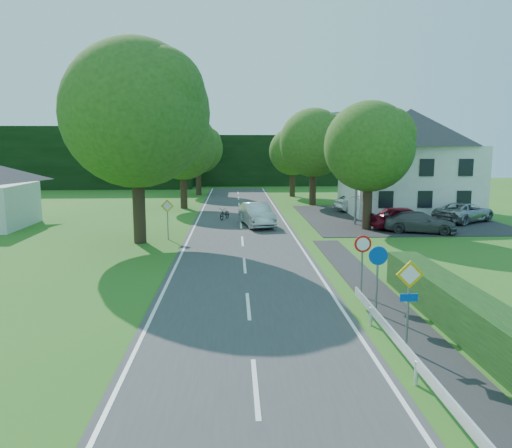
{
  "coord_description": "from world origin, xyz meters",
  "views": [
    {
      "loc": [
        -0.48,
        -5.02,
        5.7
      ],
      "look_at": [
        0.56,
        18.31,
        1.97
      ],
      "focal_mm": 35.0,
      "sensor_mm": 36.0,
      "label": 1
    }
  ],
  "objects_px": {
    "parked_car_red": "(404,218)",
    "parked_car_silver_b": "(464,212)",
    "moving_car": "(257,215)",
    "motorcycle": "(225,213)",
    "parked_car_grey": "(420,222)",
    "parasol": "(362,207)",
    "streetlight": "(355,162)",
    "parked_car_silver_a": "(360,203)"
  },
  "relations": [
    {
      "from": "parked_car_red",
      "to": "parked_car_silver_b",
      "type": "relative_size",
      "value": 0.88
    },
    {
      "from": "moving_car",
      "to": "parked_car_silver_b",
      "type": "bearing_deg",
      "value": -6.15
    },
    {
      "from": "motorcycle",
      "to": "parked_car_red",
      "type": "bearing_deg",
      "value": -2.1
    },
    {
      "from": "parked_car_red",
      "to": "parked_car_grey",
      "type": "xyz_separation_m",
      "value": [
        0.65,
        -1.18,
        -0.12
      ]
    },
    {
      "from": "parasol",
      "to": "moving_car",
      "type": "bearing_deg",
      "value": -163.24
    },
    {
      "from": "streetlight",
      "to": "parked_car_silver_b",
      "type": "bearing_deg",
      "value": 5.36
    },
    {
      "from": "motorcycle",
      "to": "parked_car_red",
      "type": "distance_m",
      "value": 13.19
    },
    {
      "from": "motorcycle",
      "to": "moving_car",
      "type": "bearing_deg",
      "value": -34.1
    },
    {
      "from": "parked_car_grey",
      "to": "moving_car",
      "type": "bearing_deg",
      "value": 92.03
    },
    {
      "from": "parasol",
      "to": "parked_car_grey",
      "type": "bearing_deg",
      "value": -66.35
    },
    {
      "from": "parked_car_red",
      "to": "parasol",
      "type": "relative_size",
      "value": 2.13
    },
    {
      "from": "parked_car_silver_a",
      "to": "parked_car_silver_b",
      "type": "height_order",
      "value": "parked_car_silver_b"
    },
    {
      "from": "parked_car_red",
      "to": "parasol",
      "type": "distance_m",
      "value": 4.66
    },
    {
      "from": "moving_car",
      "to": "parked_car_grey",
      "type": "height_order",
      "value": "moving_car"
    },
    {
      "from": "parked_car_grey",
      "to": "parasol",
      "type": "bearing_deg",
      "value": 41.85
    },
    {
      "from": "parked_car_red",
      "to": "parasol",
      "type": "height_order",
      "value": "parasol"
    },
    {
      "from": "moving_car",
      "to": "parked_car_red",
      "type": "relative_size",
      "value": 1.06
    },
    {
      "from": "parked_car_grey",
      "to": "parked_car_red",
      "type": "bearing_deg",
      "value": 47.02
    },
    {
      "from": "parked_car_silver_b",
      "to": "moving_car",
      "type": "bearing_deg",
      "value": 60.42
    },
    {
      "from": "parked_car_silver_a",
      "to": "parked_car_grey",
      "type": "height_order",
      "value": "parked_car_silver_a"
    },
    {
      "from": "parked_car_red",
      "to": "streetlight",
      "type": "bearing_deg",
      "value": 46.62
    },
    {
      "from": "moving_car",
      "to": "parked_car_silver_b",
      "type": "relative_size",
      "value": 0.94
    },
    {
      "from": "streetlight",
      "to": "parasol",
      "type": "xyz_separation_m",
      "value": [
        1.14,
        2.01,
        -3.45
      ]
    },
    {
      "from": "parked_car_red",
      "to": "parked_car_grey",
      "type": "height_order",
      "value": "parked_car_red"
    },
    {
      "from": "motorcycle",
      "to": "parked_car_silver_a",
      "type": "xyz_separation_m",
      "value": [
        11.5,
        4.18,
        0.26
      ]
    },
    {
      "from": "streetlight",
      "to": "motorcycle",
      "type": "xyz_separation_m",
      "value": [
        -9.26,
        2.82,
        -3.98
      ]
    },
    {
      "from": "streetlight",
      "to": "motorcycle",
      "type": "bearing_deg",
      "value": 163.07
    },
    {
      "from": "parked_car_grey",
      "to": "parasol",
      "type": "height_order",
      "value": "parasol"
    },
    {
      "from": "streetlight",
      "to": "motorcycle",
      "type": "distance_m",
      "value": 10.47
    },
    {
      "from": "moving_car",
      "to": "parked_car_red",
      "type": "xyz_separation_m",
      "value": [
        9.87,
        -1.87,
        -0.02
      ]
    },
    {
      "from": "parked_car_grey",
      "to": "parked_car_silver_b",
      "type": "distance_m",
      "value": 6.54
    },
    {
      "from": "moving_car",
      "to": "parked_car_silver_b",
      "type": "xyz_separation_m",
      "value": [
        15.46,
        1.23,
        -0.08
      ]
    },
    {
      "from": "moving_car",
      "to": "parked_car_grey",
      "type": "relative_size",
      "value": 1.06
    },
    {
      "from": "streetlight",
      "to": "parked_car_grey",
      "type": "relative_size",
      "value": 1.73
    },
    {
      "from": "parked_car_silver_b",
      "to": "parasol",
      "type": "bearing_deg",
      "value": 46.49
    },
    {
      "from": "parked_car_silver_a",
      "to": "parked_car_silver_b",
      "type": "bearing_deg",
      "value": -151.58
    },
    {
      "from": "streetlight",
      "to": "parked_car_red",
      "type": "relative_size",
      "value": 1.74
    },
    {
      "from": "parked_car_silver_b",
      "to": "parked_car_red",
      "type": "bearing_deg",
      "value": 84.81
    },
    {
      "from": "parked_car_silver_a",
      "to": "parked_car_silver_b",
      "type": "distance_m",
      "value": 8.81
    },
    {
      "from": "streetlight",
      "to": "parked_car_grey",
      "type": "distance_m",
      "value": 6.23
    },
    {
      "from": "streetlight",
      "to": "moving_car",
      "type": "relative_size",
      "value": 1.64
    },
    {
      "from": "parked_car_silver_b",
      "to": "parked_car_grey",
      "type": "bearing_deg",
      "value": 96.72
    }
  ]
}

